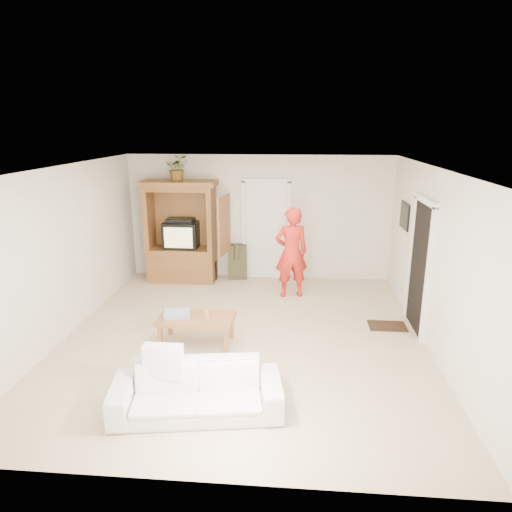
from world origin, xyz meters
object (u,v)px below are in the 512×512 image
at_px(sofa, 197,390).
at_px(coffee_table, 196,320).
at_px(armoire, 183,238).
at_px(man, 291,252).

relative_size(sofa, coffee_table, 1.67).
relative_size(armoire, sofa, 1.10).
xyz_separation_m(sofa, coffee_table, (-0.37, 1.72, 0.09)).
bearing_deg(sofa, man, 66.28).
distance_m(armoire, coffee_table, 3.07).
height_order(armoire, man, armoire).
xyz_separation_m(armoire, man, (2.28, -0.78, -0.04)).
relative_size(man, sofa, 0.91).
xyz_separation_m(man, coffee_table, (-1.39, -2.11, -0.50)).
bearing_deg(armoire, coffee_table, -72.88).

